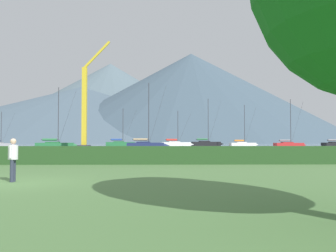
{
  "coord_description": "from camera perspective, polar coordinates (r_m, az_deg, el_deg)",
  "views": [
    {
      "loc": [
        5.6,
        -13.92,
        1.57
      ],
      "look_at": [
        7.12,
        55.59,
        4.29
      ],
      "focal_mm": 39.74,
      "sensor_mm": 36.0,
      "label": 1
    }
  ],
  "objects": [
    {
      "name": "ground_plane",
      "position": [
        15.09,
        -23.27,
        -8.05
      ],
      "size": [
        1000.0,
        1000.0,
        0.0
      ],
      "primitive_type": "plane",
      "color": "#517A42"
    },
    {
      "name": "harbor_water",
      "position": [
        151.03,
        -3.38,
        -2.83
      ],
      "size": [
        320.0,
        246.0,
        0.0
      ],
      "primitive_type": "cube",
      "color": "#8499A8",
      "rests_on": "ground_plane"
    },
    {
      "name": "hedge_line",
      "position": [
        25.56,
        -13.94,
        -4.36
      ],
      "size": [
        80.0,
        1.2,
        1.2
      ],
      "primitive_type": "cube",
      "color": "#284C23",
      "rests_on": "ground_plane"
    },
    {
      "name": "sailboat_slip_0",
      "position": [
        92.79,
        1.22,
        -2.78
      ],
      "size": [
        8.59,
        3.81,
        9.0
      ],
      "rotation": [
        0.0,
        0.0,
        0.19
      ],
      "color": "white",
      "rests_on": "harbor_water"
    },
    {
      "name": "sailboat_slip_3",
      "position": [
        76.72,
        -16.88,
        -2.79
      ],
      "size": [
        8.48,
        3.49,
        12.14
      ],
      "rotation": [
        0.0,
        0.0,
        0.15
      ],
      "color": "#236B38",
      "rests_on": "harbor_water"
    },
    {
      "name": "sailboat_slip_7",
      "position": [
        90.21,
        18.08,
        -2.72
      ],
      "size": [
        7.69,
        2.81,
        11.15
      ],
      "rotation": [
        0.0,
        0.0,
        0.09
      ],
      "color": "red",
      "rests_on": "harbor_water"
    },
    {
      "name": "sailboat_slip_8",
      "position": [
        95.39,
        11.44,
        -2.76
      ],
      "size": [
        7.53,
        2.8,
        10.56
      ],
      "rotation": [
        0.0,
        0.0,
        0.1
      ],
      "color": "white",
      "rests_on": "harbor_water"
    },
    {
      "name": "sailboat_slip_9",
      "position": [
        103.41,
        5.91,
        -2.67
      ],
      "size": [
        9.14,
        3.43,
        13.18
      ],
      "rotation": [
        0.0,
        0.0,
        0.1
      ],
      "color": "black",
      "rests_on": "harbor_water"
    },
    {
      "name": "sailboat_slip_10",
      "position": [
        73.97,
        -3.37,
        -2.89
      ],
      "size": [
        8.45,
        2.59,
        13.07
      ],
      "rotation": [
        0.0,
        0.0,
        -0.01
      ],
      "color": "navy",
      "rests_on": "harbor_water"
    },
    {
      "name": "sailboat_slip_11",
      "position": [
        98.15,
        -7.24,
        -2.72
      ],
      "size": [
        8.7,
        3.05,
        9.97
      ],
      "rotation": [
        0.0,
        0.0,
        0.07
      ],
      "color": "#236B38",
      "rests_on": "harbor_water"
    },
    {
      "name": "person_standing_walker",
      "position": [
        15.36,
        -22.67,
        -4.31
      ],
      "size": [
        0.36,
        0.57,
        1.65
      ],
      "rotation": [
        0.0,
        0.0,
        -0.04
      ],
      "color": "#2D3347",
      "rests_on": "ground_plane"
    },
    {
      "name": "dock_crane",
      "position": [
        66.09,
        -12.6,
        1.94
      ],
      "size": [
        5.43,
        2.0,
        19.02
      ],
      "color": "#333338",
      "rests_on": "ground_plane"
    },
    {
      "name": "distant_hill_west_ridge",
      "position": [
        317.91,
        -13.18,
        1.72
      ],
      "size": [
        296.55,
        296.55,
        46.37
      ],
      "primitive_type": "cone",
      "color": "#4C6070",
      "rests_on": "ground_plane"
    },
    {
      "name": "distant_hill_central_peak",
      "position": [
        400.58,
        -8.87,
        3.55
      ],
      "size": [
        279.06,
        279.06,
        83.63
      ],
      "primitive_type": "cone",
      "color": "slate",
      "rests_on": "ground_plane"
    },
    {
      "name": "distant_hill_east_ridge",
      "position": [
        297.66,
        3.57,
        4.33
      ],
      "size": [
        249.68,
        249.68,
        71.15
      ],
      "primitive_type": "cone",
      "color": "#425666",
      "rests_on": "ground_plane"
    }
  ]
}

